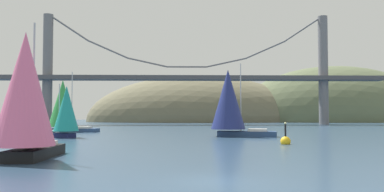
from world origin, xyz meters
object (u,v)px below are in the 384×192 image
at_px(sailboat_teal_sail, 65,111).
at_px(sailboat_pink_spinnaker, 26,95).
at_px(sailboat_navy_sail, 229,102).
at_px(sailboat_green_sail, 64,105).
at_px(channel_buoy, 286,141).

distance_m(sailboat_teal_sail, sailboat_pink_spinnaker, 26.65).
bearing_deg(sailboat_pink_spinnaker, sailboat_teal_sail, 100.65).
bearing_deg(sailboat_navy_sail, sailboat_green_sail, 152.24).
xyz_separation_m(sailboat_green_sail, sailboat_pink_spinnaker, (10.20, -42.99, -0.16)).
distance_m(sailboat_pink_spinnaker, channel_buoy, 26.75).
bearing_deg(sailboat_teal_sail, sailboat_green_sail, 107.42).
bearing_deg(sailboat_pink_spinnaker, sailboat_navy_sail, 57.74).
xyz_separation_m(sailboat_pink_spinnaker, channel_buoy, (22.16, 14.36, -4.28)).
height_order(sailboat_teal_sail, channel_buoy, sailboat_teal_sail).
relative_size(sailboat_teal_sail, channel_buoy, 2.80).
xyz_separation_m(sailboat_teal_sail, channel_buoy, (27.08, -11.82, -3.32)).
relative_size(sailboat_navy_sail, channel_buoy, 3.97).
relative_size(sailboat_teal_sail, sailboat_pink_spinnaker, 0.73).
relative_size(sailboat_pink_spinnaker, channel_buoy, 3.82).
height_order(sailboat_green_sail, sailboat_navy_sail, sailboat_green_sail).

